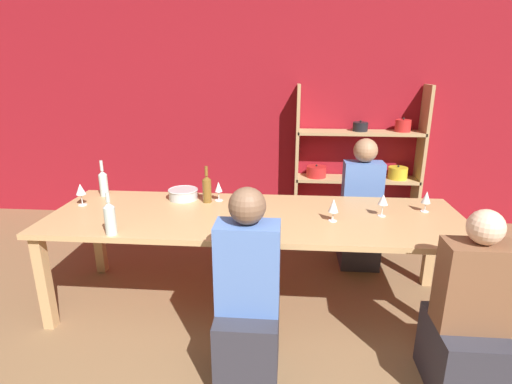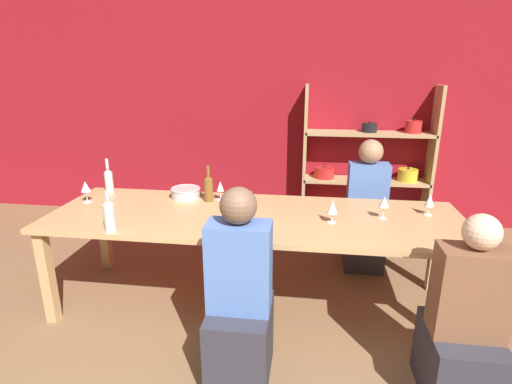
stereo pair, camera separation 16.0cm
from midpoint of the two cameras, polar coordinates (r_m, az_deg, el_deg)
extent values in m
cube|color=maroon|center=(4.89, -0.40, 11.57)|extent=(8.80, 0.06, 2.70)
cube|color=tan|center=(4.76, 4.89, 5.03)|extent=(0.04, 0.30, 1.67)
cube|color=tan|center=(4.98, 21.57, 4.41)|extent=(0.04, 0.30, 1.67)
cube|color=tan|center=(5.05, 12.77, -4.29)|extent=(1.42, 0.30, 0.04)
cylinder|color=#E0561E|center=(4.98, 7.41, -3.35)|extent=(0.26, 0.26, 0.12)
sphere|color=black|center=(4.95, 7.44, -2.57)|extent=(0.02, 0.02, 0.02)
cylinder|color=#235BAD|center=(5.03, 12.83, -3.47)|extent=(0.22, 0.22, 0.12)
sphere|color=black|center=(5.00, 12.88, -2.71)|extent=(0.02, 0.02, 0.02)
cylinder|color=#338447|center=(5.12, 18.10, -3.57)|extent=(0.25, 0.25, 0.11)
sphere|color=black|center=(5.09, 18.18, -2.85)|extent=(0.02, 0.02, 0.02)
cube|color=tan|center=(4.88, 13.21, 1.79)|extent=(1.42, 0.30, 0.04)
cylinder|color=red|center=(4.81, 7.67, 2.90)|extent=(0.23, 0.23, 0.13)
sphere|color=black|center=(4.79, 7.70, 3.79)|extent=(0.02, 0.02, 0.02)
cylinder|color=#235BAD|center=(4.86, 13.26, 2.58)|extent=(0.20, 0.20, 0.10)
sphere|color=black|center=(4.84, 13.31, 3.31)|extent=(0.02, 0.02, 0.02)
cylinder|color=gold|center=(4.95, 18.72, 2.59)|extent=(0.22, 0.22, 0.14)
sphere|color=black|center=(4.93, 18.81, 3.49)|extent=(0.02, 0.02, 0.02)
cube|color=tan|center=(4.76, 13.67, 8.23)|extent=(1.42, 0.30, 0.04)
cylinder|color=black|center=(4.75, 13.73, 9.06)|extent=(0.17, 0.17, 0.10)
sphere|color=black|center=(4.74, 13.79, 9.81)|extent=(0.02, 0.02, 0.02)
cylinder|color=red|center=(4.85, 19.36, 8.93)|extent=(0.18, 0.18, 0.14)
sphere|color=black|center=(4.84, 19.46, 9.86)|extent=(0.02, 0.02, 0.02)
cube|color=tan|center=(3.06, -1.66, -3.62)|extent=(3.14, 1.02, 0.04)
cube|color=tan|center=(3.36, -29.25, -11.25)|extent=(0.08, 0.08, 0.74)
cube|color=tan|center=(3.06, 27.29, -13.77)|extent=(0.08, 0.08, 0.74)
cube|color=tan|center=(4.02, -22.65, -5.68)|extent=(0.08, 0.08, 0.74)
cube|color=tan|center=(3.77, 22.52, -7.18)|extent=(0.08, 0.08, 0.74)
cylinder|color=#B7BABC|center=(3.46, -11.67, -0.33)|extent=(0.24, 0.24, 0.08)
torus|color=#B7BABC|center=(3.45, -11.71, 0.30)|extent=(0.25, 0.25, 0.01)
cylinder|color=#B2C6C1|center=(3.74, -22.08, 0.90)|extent=(0.07, 0.07, 0.19)
cone|color=#B2C6C1|center=(3.71, -22.28, 2.55)|extent=(0.07, 0.07, 0.03)
cylinder|color=#B2C6C1|center=(3.69, -22.39, 3.48)|extent=(0.03, 0.03, 0.09)
cylinder|color=brown|center=(3.33, -8.38, 0.13)|extent=(0.07, 0.07, 0.19)
cone|color=brown|center=(3.30, -8.47, 2.00)|extent=(0.07, 0.07, 0.03)
cylinder|color=brown|center=(3.29, -8.52, 2.97)|extent=(0.03, 0.03, 0.08)
cylinder|color=#B2C6C1|center=(2.87, -21.61, -3.87)|extent=(0.08, 0.08, 0.19)
cone|color=#B2C6C1|center=(2.83, -21.87, -1.72)|extent=(0.08, 0.08, 0.03)
cylinder|color=#B2C6C1|center=(2.81, -21.98, -0.76)|extent=(0.03, 0.03, 0.07)
cylinder|color=white|center=(2.96, 9.37, -4.08)|extent=(0.06, 0.06, 0.00)
cylinder|color=white|center=(2.95, 9.40, -3.44)|extent=(0.01, 0.01, 0.07)
cone|color=white|center=(2.92, 9.48, -1.90)|extent=(0.07, 0.07, 0.10)
cylinder|color=beige|center=(2.93, 9.46, -2.38)|extent=(0.04, 0.04, 0.04)
cylinder|color=white|center=(3.58, -24.71, -1.69)|extent=(0.07, 0.07, 0.00)
cylinder|color=white|center=(3.57, -24.81, -0.99)|extent=(0.01, 0.01, 0.09)
cone|color=white|center=(3.54, -24.99, 0.37)|extent=(0.08, 0.08, 0.09)
cylinder|color=beige|center=(3.55, -24.94, 0.02)|extent=(0.04, 0.04, 0.04)
cylinder|color=white|center=(3.39, -6.67, -1.18)|extent=(0.07, 0.07, 0.00)
cylinder|color=white|center=(3.38, -6.70, -0.54)|extent=(0.01, 0.01, 0.08)
cone|color=white|center=(3.35, -6.75, 0.75)|extent=(0.06, 0.06, 0.08)
cylinder|color=beige|center=(3.36, -6.73, 0.41)|extent=(0.03, 0.03, 0.03)
cylinder|color=white|center=(3.34, 21.68, -2.60)|extent=(0.06, 0.06, 0.00)
cylinder|color=white|center=(3.33, 21.75, -2.02)|extent=(0.01, 0.01, 0.07)
cone|color=white|center=(3.31, 21.91, -0.70)|extent=(0.07, 0.07, 0.09)
cylinder|color=white|center=(3.12, -2.09, -2.76)|extent=(0.07, 0.07, 0.00)
cylinder|color=white|center=(3.10, -2.10, -1.95)|extent=(0.01, 0.01, 0.09)
cone|color=white|center=(3.07, -2.12, -0.54)|extent=(0.07, 0.07, 0.07)
cylinder|color=white|center=(3.14, 16.12, -3.30)|extent=(0.06, 0.06, 0.00)
cylinder|color=white|center=(3.13, 16.19, -2.50)|extent=(0.01, 0.01, 0.09)
cone|color=white|center=(3.10, 16.32, -1.04)|extent=(0.07, 0.07, 0.08)
cylinder|color=maroon|center=(3.11, 16.29, -1.38)|extent=(0.04, 0.04, 0.03)
cube|color=silver|center=(2.78, -3.82, -5.31)|extent=(0.15, 0.07, 0.01)
cube|color=#2D2D38|center=(2.80, 25.76, -20.44)|extent=(0.38, 0.47, 0.44)
cube|color=brown|center=(2.55, 27.19, -11.87)|extent=(0.38, 0.21, 0.51)
sphere|color=beige|center=(2.40, 28.35, -4.46)|extent=(0.19, 0.19, 0.19)
cube|color=#2D2D38|center=(4.05, 13.27, -6.75)|extent=(0.36, 0.45, 0.45)
cube|color=#4C70B7|center=(3.87, 13.79, 0.11)|extent=(0.36, 0.20, 0.56)
sphere|color=#9E7556|center=(3.78, 14.22, 5.78)|extent=(0.22, 0.22, 0.22)
cube|color=#2D2D38|center=(2.61, -3.00, -20.70)|extent=(0.37, 0.46, 0.49)
cube|color=#4C70B7|center=(2.33, -3.21, -10.73)|extent=(0.37, 0.20, 0.54)
sphere|color=brown|center=(2.18, -3.37, -2.01)|extent=(0.21, 0.21, 0.21)
camera|label=1|loc=(0.08, -91.48, -0.47)|focal=28.00mm
camera|label=2|loc=(0.08, 88.52, 0.47)|focal=28.00mm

